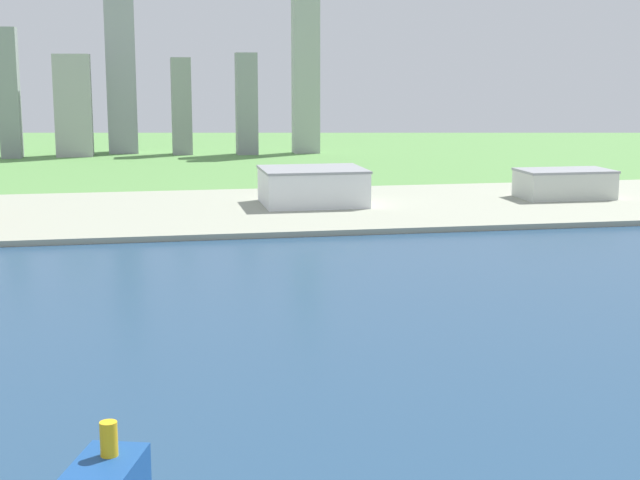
% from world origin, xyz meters
% --- Properties ---
extents(ground_plane, '(2400.00, 2400.00, 0.00)m').
position_xyz_m(ground_plane, '(0.00, 300.00, 0.00)').
color(ground_plane, '#598E48').
extents(water_bay, '(840.00, 360.00, 0.15)m').
position_xyz_m(water_bay, '(0.00, 240.00, 0.07)').
color(water_bay, navy).
rests_on(water_bay, ground).
extents(industrial_pier, '(840.00, 140.00, 2.50)m').
position_xyz_m(industrial_pier, '(0.00, 490.00, 1.25)').
color(industrial_pier, '#9B9F8A').
rests_on(industrial_pier, ground).
extents(warehouse_main, '(48.65, 41.25, 17.34)m').
position_xyz_m(warehouse_main, '(66.81, 495.25, 11.19)').
color(warehouse_main, white).
rests_on(warehouse_main, industrial_pier).
extents(warehouse_annex, '(45.81, 27.29, 14.34)m').
position_xyz_m(warehouse_annex, '(195.08, 493.77, 9.69)').
color(warehouse_annex, silver).
rests_on(warehouse_annex, industrial_pier).
extents(distant_skyline, '(318.65, 77.25, 157.30)m').
position_xyz_m(distant_skyline, '(-64.14, 812.22, 63.63)').
color(distant_skyline, '#A6A9AB').
rests_on(distant_skyline, ground).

